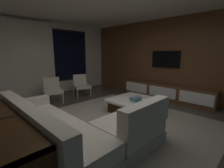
{
  "coord_description": "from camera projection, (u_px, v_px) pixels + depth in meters",
  "views": [
    {
      "loc": [
        -2.25,
        -2.33,
        1.55
      ],
      "look_at": [
        0.8,
        0.68,
        0.72
      ],
      "focal_mm": 25.59,
      "sensor_mm": 36.0,
      "label": 1
    }
  ],
  "objects": [
    {
      "name": "floor",
      "position": [
        109.0,
        126.0,
        3.47
      ],
      "size": [
        9.2,
        9.2,
        0.0
      ],
      "primitive_type": "plane",
      "color": "#473D33"
    },
    {
      "name": "sectional_couch",
      "position": [
        72.0,
        131.0,
        2.63
      ],
      "size": [
        1.98,
        2.5,
        0.82
      ],
      "color": "#B1A997",
      "rests_on": "floor"
    },
    {
      "name": "coffee_table",
      "position": [
        134.0,
        105.0,
        4.24
      ],
      "size": [
        1.16,
        1.16,
        0.36
      ],
      "color": "#331E0B",
      "rests_on": "floor"
    },
    {
      "name": "console_table_behind_couch",
      "position": [
        5.0,
        143.0,
        2.06
      ],
      "size": [
        0.4,
        2.1,
        0.74
      ],
      "color": "#331E0B",
      "rests_on": "floor"
    },
    {
      "name": "media_console",
      "position": [
        166.0,
        92.0,
        5.39
      ],
      "size": [
        0.46,
        3.1,
        0.52
      ],
      "color": "brown",
      "rests_on": "floor"
    },
    {
      "name": "accent_chair_by_curtain",
      "position": [
        53.0,
        89.0,
        5.08
      ],
      "size": [
        0.68,
        0.69,
        0.78
      ],
      "color": "#B2ADA0",
      "rests_on": "floor"
    },
    {
      "name": "mounted_tv",
      "position": [
        165.0,
        59.0,
        5.45
      ],
      "size": [
        0.05,
        0.99,
        0.57
      ],
      "color": "black"
    },
    {
      "name": "area_rug",
      "position": [
        123.0,
        122.0,
        3.65
      ],
      "size": [
        3.2,
        3.8,
        0.01
      ],
      "primitive_type": "cube",
      "color": "gray",
      "rests_on": "floor"
    },
    {
      "name": "back_wall_with_window",
      "position": [
        37.0,
        59.0,
        5.67
      ],
      "size": [
        6.6,
        0.3,
        2.7
      ],
      "color": "silver",
      "rests_on": "floor"
    },
    {
      "name": "media_wall",
      "position": [
        174.0,
        59.0,
        5.35
      ],
      "size": [
        0.12,
        7.8,
        2.7
      ],
      "color": "brown",
      "rests_on": "floor"
    },
    {
      "name": "book_stack_on_coffee_table",
      "position": [
        136.0,
        99.0,
        3.98
      ],
      "size": [
        0.28,
        0.22,
        0.12
      ],
      "color": "#95C9AF",
      "rests_on": "coffee_table"
    },
    {
      "name": "accent_chair_near_window",
      "position": [
        81.0,
        84.0,
        5.84
      ],
      "size": [
        0.68,
        0.69,
        0.78
      ],
      "color": "#B2ADA0",
      "rests_on": "floor"
    }
  ]
}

